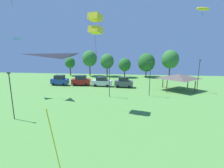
# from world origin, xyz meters

# --- Properties ---
(kite_flying_1) EXTENTS (2.75, 1.22, 1.72)m
(kite_flying_1) POSITION_xyz_m (13.51, 35.49, 15.90)
(kite_flying_1) COLOR yellow
(kite_flying_6) EXTENTS (2.10, 2.18, 6.43)m
(kite_flying_6) POSITION_xyz_m (-4.15, 27.11, 12.65)
(kite_flying_6) COLOR yellow
(kite_flying_9) EXTENTS (1.74, 1.36, 0.29)m
(kite_flying_9) POSITION_xyz_m (-19.97, 31.63, 10.44)
(kite_flying_9) COLOR blue
(kite_flying_10) EXTENTS (2.73, 3.52, 4.54)m
(kite_flying_10) POSITION_xyz_m (-3.74, 8.30, 8.00)
(kite_flying_10) COLOR black
(parked_car_leftmost) EXTENTS (4.25, 2.13, 2.49)m
(parked_car_leftmost) POSITION_xyz_m (-16.24, 41.97, 1.22)
(parked_car_leftmost) COLOR #234299
(parked_car_leftmost) RESTS_ON ground
(parked_car_second_from_left) EXTENTS (4.59, 2.25, 2.45)m
(parked_car_second_from_left) POSITION_xyz_m (-10.96, 42.31, 1.20)
(parked_car_second_from_left) COLOR maroon
(parked_car_second_from_left) RESTS_ON ground
(parked_car_third_from_left) EXTENTS (4.76, 2.19, 2.26)m
(parked_car_third_from_left) POSITION_xyz_m (-5.68, 41.85, 1.12)
(parked_car_third_from_left) COLOR silver
(parked_car_third_from_left) RESTS_ON ground
(parked_car_rightmost_in_row) EXTENTS (4.32, 2.19, 2.42)m
(parked_car_rightmost_in_row) POSITION_xyz_m (-0.40, 41.26, 1.19)
(parked_car_rightmost_in_row) COLOR #4C5156
(parked_car_rightmost_in_row) RESTS_ON ground
(park_pavilion) EXTENTS (7.31, 5.82, 3.60)m
(park_pavilion) POSITION_xyz_m (11.49, 39.90, 3.08)
(park_pavilion) COLOR brown
(park_pavilion) RESTS_ON ground
(light_post_0) EXTENTS (0.36, 0.20, 6.82)m
(light_post_0) POSITION_xyz_m (15.05, 38.47, 3.82)
(light_post_0) COLOR #2D2D33
(light_post_0) RESTS_ON ground
(light_post_1) EXTENTS (0.36, 0.20, 6.43)m
(light_post_1) POSITION_xyz_m (-2.87, 33.22, 3.62)
(light_post_1) COLOR #2D2D33
(light_post_1) RESTS_ON ground
(light_post_2) EXTENTS (0.36, 0.20, 6.67)m
(light_post_2) POSITION_xyz_m (4.77, 34.67, 3.74)
(light_post_2) COLOR #2D2D33
(light_post_2) RESTS_ON ground
(light_post_3) EXTENTS (0.36, 0.20, 6.35)m
(light_post_3) POSITION_xyz_m (-14.28, 21.57, 3.57)
(light_post_3) COLOR #2D2D33
(light_post_3) RESTS_ON ground
(treeline_tree_0) EXTENTS (3.22, 3.22, 5.99)m
(treeline_tree_0) POSITION_xyz_m (-18.31, 56.04, 4.18)
(treeline_tree_0) COLOR brown
(treeline_tree_0) RESTS_ON ground
(treeline_tree_1) EXTENTS (4.60, 4.60, 8.13)m
(treeline_tree_1) POSITION_xyz_m (-11.85, 56.20, 5.58)
(treeline_tree_1) COLOR brown
(treeline_tree_1) RESTS_ON ground
(treeline_tree_2) EXTENTS (4.27, 4.27, 7.12)m
(treeline_tree_2) POSITION_xyz_m (-6.27, 56.14, 4.76)
(treeline_tree_2) COLOR brown
(treeline_tree_2) RESTS_ON ground
(treeline_tree_3) EXTENTS (3.72, 3.72, 5.98)m
(treeline_tree_3) POSITION_xyz_m (-0.64, 54.71, 3.92)
(treeline_tree_3) COLOR brown
(treeline_tree_3) RESTS_ON ground
(treeline_tree_4) EXTENTS (5.20, 5.20, 7.36)m
(treeline_tree_4) POSITION_xyz_m (6.02, 56.27, 4.50)
(treeline_tree_4) COLOR brown
(treeline_tree_4) RESTS_ON ground
(treeline_tree_5) EXTENTS (4.92, 4.92, 8.39)m
(treeline_tree_5) POSITION_xyz_m (12.68, 54.18, 5.67)
(treeline_tree_5) COLOR brown
(treeline_tree_5) RESTS_ON ground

